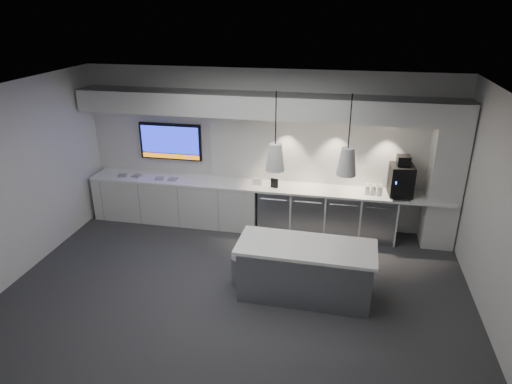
% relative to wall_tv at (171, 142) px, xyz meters
% --- Properties ---
extents(floor, '(7.00, 7.00, 0.00)m').
position_rel_wall_tv_xyz_m(floor, '(1.90, -2.45, -1.56)').
color(floor, '#323235').
rests_on(floor, ground).
extents(ceiling, '(7.00, 7.00, 0.00)m').
position_rel_wall_tv_xyz_m(ceiling, '(1.90, -2.45, 1.44)').
color(ceiling, black).
rests_on(ceiling, wall_back).
extents(wall_back, '(7.00, 0.00, 7.00)m').
position_rel_wall_tv_xyz_m(wall_back, '(1.90, 0.05, -0.06)').
color(wall_back, silver).
rests_on(wall_back, floor).
extents(wall_front, '(7.00, 0.00, 7.00)m').
position_rel_wall_tv_xyz_m(wall_front, '(1.90, -4.95, -0.06)').
color(wall_front, silver).
rests_on(wall_front, floor).
extents(wall_left, '(0.00, 7.00, 7.00)m').
position_rel_wall_tv_xyz_m(wall_left, '(-1.60, -2.45, -0.06)').
color(wall_left, silver).
rests_on(wall_left, floor).
extents(wall_right, '(0.00, 7.00, 7.00)m').
position_rel_wall_tv_xyz_m(wall_right, '(5.40, -2.45, -0.06)').
color(wall_right, silver).
rests_on(wall_right, floor).
extents(back_counter, '(6.80, 0.65, 0.04)m').
position_rel_wall_tv_xyz_m(back_counter, '(1.90, -0.27, -0.68)').
color(back_counter, white).
rests_on(back_counter, left_base_cabinets).
extents(left_base_cabinets, '(3.30, 0.63, 0.86)m').
position_rel_wall_tv_xyz_m(left_base_cabinets, '(0.15, -0.27, -1.13)').
color(left_base_cabinets, silver).
rests_on(left_base_cabinets, floor).
extents(fridge_unit_a, '(0.60, 0.61, 0.85)m').
position_rel_wall_tv_xyz_m(fridge_unit_a, '(2.15, -0.27, -1.13)').
color(fridge_unit_a, '#92959A').
rests_on(fridge_unit_a, floor).
extents(fridge_unit_b, '(0.60, 0.61, 0.85)m').
position_rel_wall_tv_xyz_m(fridge_unit_b, '(2.78, -0.27, -1.13)').
color(fridge_unit_b, '#92959A').
rests_on(fridge_unit_b, floor).
extents(fridge_unit_c, '(0.60, 0.61, 0.85)m').
position_rel_wall_tv_xyz_m(fridge_unit_c, '(3.41, -0.27, -1.13)').
color(fridge_unit_c, '#92959A').
rests_on(fridge_unit_c, floor).
extents(fridge_unit_d, '(0.60, 0.61, 0.85)m').
position_rel_wall_tv_xyz_m(fridge_unit_d, '(4.04, -0.27, -1.13)').
color(fridge_unit_d, '#92959A').
rests_on(fridge_unit_d, floor).
extents(backsplash, '(4.60, 0.03, 1.30)m').
position_rel_wall_tv_xyz_m(backsplash, '(3.10, 0.03, -0.01)').
color(backsplash, silver).
rests_on(backsplash, wall_back).
extents(soffit, '(6.90, 0.60, 0.40)m').
position_rel_wall_tv_xyz_m(soffit, '(1.90, -0.25, 0.84)').
color(soffit, silver).
rests_on(soffit, wall_back).
extents(column, '(0.55, 0.55, 2.60)m').
position_rel_wall_tv_xyz_m(column, '(5.10, -0.25, -0.26)').
color(column, silver).
rests_on(column, floor).
extents(wall_tv, '(1.25, 0.07, 0.72)m').
position_rel_wall_tv_xyz_m(wall_tv, '(0.00, 0.00, 0.00)').
color(wall_tv, black).
rests_on(wall_tv, wall_back).
extents(island, '(2.02, 0.91, 0.85)m').
position_rel_wall_tv_xyz_m(island, '(2.92, -2.34, -1.13)').
color(island, '#92959A').
rests_on(island, floor).
extents(bin, '(0.41, 0.41, 0.47)m').
position_rel_wall_tv_xyz_m(bin, '(1.93, -2.21, -1.32)').
color(bin, '#92959A').
rests_on(bin, floor).
extents(coffee_machine, '(0.43, 0.59, 0.73)m').
position_rel_wall_tv_xyz_m(coffee_machine, '(4.38, -0.25, -0.36)').
color(coffee_machine, black).
rests_on(coffee_machine, back_counter).
extents(sign_black, '(0.14, 0.05, 0.18)m').
position_rel_wall_tv_xyz_m(sign_black, '(2.13, -0.37, -0.57)').
color(sign_black, black).
rests_on(sign_black, back_counter).
extents(sign_white, '(0.18, 0.03, 0.14)m').
position_rel_wall_tv_xyz_m(sign_white, '(1.79, -0.31, -0.59)').
color(sign_white, white).
rests_on(sign_white, back_counter).
extents(cup_cluster, '(0.30, 0.19, 0.16)m').
position_rel_wall_tv_xyz_m(cup_cluster, '(3.92, -0.30, -0.58)').
color(cup_cluster, silver).
rests_on(cup_cluster, back_counter).
extents(tray_a, '(0.20, 0.20, 0.02)m').
position_rel_wall_tv_xyz_m(tray_a, '(-0.92, -0.35, -0.65)').
color(tray_a, gray).
rests_on(tray_a, back_counter).
extents(tray_b, '(0.19, 0.19, 0.02)m').
position_rel_wall_tv_xyz_m(tray_b, '(-0.63, -0.32, -0.65)').
color(tray_b, gray).
rests_on(tray_b, back_counter).
extents(tray_c, '(0.20, 0.20, 0.02)m').
position_rel_wall_tv_xyz_m(tray_c, '(-0.14, -0.36, -0.65)').
color(tray_c, gray).
rests_on(tray_c, back_counter).
extents(tray_d, '(0.17, 0.17, 0.02)m').
position_rel_wall_tv_xyz_m(tray_d, '(0.13, -0.34, -0.65)').
color(tray_d, gray).
rests_on(tray_d, back_counter).
extents(pendant_left, '(0.26, 0.26, 1.07)m').
position_rel_wall_tv_xyz_m(pendant_left, '(2.44, -2.34, 0.59)').
color(pendant_left, silver).
rests_on(pendant_left, ceiling).
extents(pendant_right, '(0.26, 0.26, 1.07)m').
position_rel_wall_tv_xyz_m(pendant_right, '(3.39, -2.34, 0.59)').
color(pendant_right, silver).
rests_on(pendant_right, ceiling).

